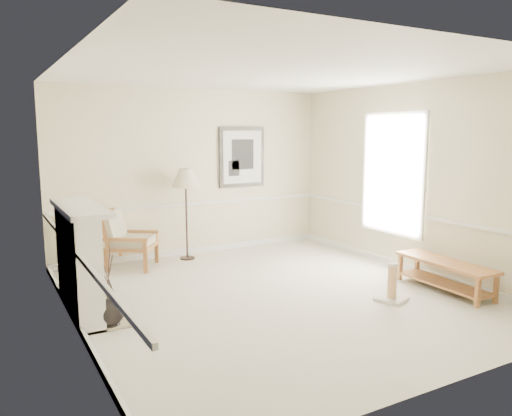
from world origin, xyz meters
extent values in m
plane|color=silver|center=(0.00, 0.00, 0.00)|extent=(5.50, 5.50, 0.00)
cube|color=beige|center=(0.00, 2.75, 1.45)|extent=(5.00, 0.04, 2.90)
cube|color=beige|center=(0.00, -2.75, 1.45)|extent=(5.00, 0.04, 2.90)
cube|color=beige|center=(-2.50, 0.00, 1.45)|extent=(0.04, 5.50, 2.90)
cube|color=beige|center=(2.50, 0.00, 1.45)|extent=(0.04, 5.50, 2.90)
cube|color=white|center=(0.00, 0.00, 2.90)|extent=(5.00, 5.50, 0.04)
cube|color=white|center=(0.00, 2.73, 0.05)|extent=(4.95, 0.04, 0.10)
cube|color=white|center=(0.00, 2.73, 0.90)|extent=(4.95, 0.04, 0.05)
cube|color=white|center=(2.46, 0.40, 1.50)|extent=(0.03, 1.20, 1.80)
cube|color=white|center=(2.45, 0.40, 1.50)|extent=(0.05, 1.34, 1.94)
cube|color=black|center=(0.95, 2.72, 1.70)|extent=(0.92, 0.04, 1.10)
cube|color=white|center=(0.95, 2.69, 1.70)|extent=(0.78, 0.01, 0.96)
cube|color=black|center=(0.95, 2.69, 1.75)|extent=(0.45, 0.01, 0.55)
cube|color=white|center=(-2.36, 0.60, 0.62)|extent=(0.28, 1.50, 1.25)
cube|color=white|center=(-2.31, 0.60, 1.28)|extent=(0.46, 1.64, 0.06)
cube|color=#C6B28E|center=(-2.21, 0.60, 0.55)|extent=(0.02, 1.05, 0.95)
cube|color=black|center=(-2.20, 0.60, 0.42)|extent=(0.02, 0.62, 0.58)
cube|color=gold|center=(-2.20, 0.60, 0.16)|extent=(0.01, 0.66, 0.05)
cube|color=#C6B28E|center=(-2.20, 0.60, 0.01)|extent=(0.60, 1.50, 0.03)
sphere|color=black|center=(-2.15, -0.03, 0.18)|extent=(0.31, 0.31, 0.31)
cylinder|color=black|center=(-2.15, -0.03, 0.04)|extent=(0.20, 0.20, 0.09)
cylinder|color=black|center=(-2.15, -0.03, 0.59)|extent=(0.10, 0.11, 0.49)
cylinder|color=black|center=(-2.15, -0.03, 0.55)|extent=(0.12, 0.13, 0.40)
cylinder|color=black|center=(-2.15, -0.03, 0.63)|extent=(0.06, 0.06, 0.58)
cube|color=olive|center=(-1.16, 1.90, 0.19)|extent=(0.08, 0.08, 0.38)
cube|color=olive|center=(-1.68, 2.25, 0.19)|extent=(0.08, 0.08, 0.38)
cube|color=olive|center=(-0.82, 2.42, 0.19)|extent=(0.08, 0.08, 0.38)
cube|color=olive|center=(-1.33, 2.77, 0.19)|extent=(0.08, 0.08, 0.38)
cube|color=olive|center=(-1.25, 2.33, 0.35)|extent=(0.97, 0.97, 0.05)
cube|color=olive|center=(-1.51, 2.51, 0.66)|extent=(0.52, 0.67, 0.55)
cube|color=olive|center=(-1.42, 2.08, 0.52)|extent=(0.62, 0.44, 0.05)
cube|color=olive|center=(-1.08, 2.59, 0.52)|extent=(0.62, 0.44, 0.05)
cube|color=white|center=(-1.25, 2.33, 0.44)|extent=(0.89, 0.89, 0.12)
cube|color=white|center=(-1.46, 2.48, 0.68)|extent=(0.52, 0.64, 0.49)
cylinder|color=black|center=(-0.28, 2.40, 0.01)|extent=(0.25, 0.25, 0.03)
cylinder|color=black|center=(-0.28, 2.40, 0.72)|extent=(0.03, 0.03, 1.40)
cone|color=#F8E4C6|center=(-0.28, 2.40, 1.40)|extent=(0.54, 0.54, 0.31)
cube|color=olive|center=(2.15, -0.95, 0.40)|extent=(0.49, 1.49, 0.04)
cube|color=olive|center=(2.15, -0.95, 0.11)|extent=(0.43, 1.38, 0.03)
cube|color=olive|center=(1.96, -1.62, 0.19)|extent=(0.05, 0.05, 0.38)
cube|color=olive|center=(2.29, -1.63, 0.19)|extent=(0.05, 0.05, 0.38)
cube|color=olive|center=(2.01, -0.28, 0.19)|extent=(0.05, 0.05, 0.38)
cube|color=olive|center=(2.34, -0.29, 0.19)|extent=(0.05, 0.05, 0.38)
cube|color=white|center=(1.23, -0.90, 0.02)|extent=(0.45, 0.45, 0.04)
cylinder|color=tan|center=(1.23, -0.90, 0.25)|extent=(0.11, 0.11, 0.42)
cylinder|color=white|center=(1.23, -0.90, 0.48)|extent=(0.13, 0.13, 0.03)
camera|label=1|loc=(-3.32, -5.45, 2.16)|focal=35.00mm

